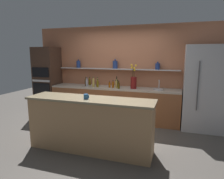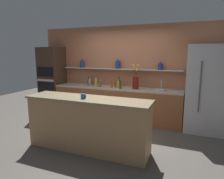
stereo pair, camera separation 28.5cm
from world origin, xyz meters
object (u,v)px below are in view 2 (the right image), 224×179
bottle_spirit_0 (90,82)px  bottle_spirit_2 (100,82)px  bottle_spirit_3 (96,83)px  refrigerator (207,89)px  sink_fixture (161,89)px  bottle_spirit_5 (118,84)px  flower_vase (135,82)px  oven_tower (52,80)px  bottle_sauce_10 (112,85)px  bottle_wine_4 (119,83)px  bottle_spirit_9 (89,82)px  bottle_oil_8 (120,86)px  bottle_oil_1 (100,84)px  bottle_sauce_7 (115,85)px  bottle_oil_6 (93,82)px  coffee_mug (83,96)px

bottle_spirit_0 → bottle_spirit_2: bearing=42.4°
bottle_spirit_3 → refrigerator: bearing=1.6°
sink_fixture → bottle_spirit_5: bearing=-174.1°
flower_vase → sink_fixture: 0.67m
oven_tower → bottle_sauce_10: (2.04, -0.07, -0.02)m
refrigerator → bottle_sauce_10: refrigerator is taller
bottle_wine_4 → bottle_sauce_10: bearing=-151.6°
bottle_wine_4 → bottle_spirit_9: (-0.91, -0.04, -0.00)m
bottle_spirit_2 → bottle_spirit_9: bearing=-156.2°
bottle_oil_8 → oven_tower: bearing=175.6°
bottle_spirit_0 → bottle_oil_8: bearing=-4.4°
bottle_spirit_9 → bottle_oil_1: bearing=-11.7°
bottle_oil_1 → bottle_sauce_7: (0.44, 0.04, -0.00)m
oven_tower → bottle_oil_6: 1.35m
bottle_spirit_0 → bottle_sauce_7: bearing=2.8°
refrigerator → bottle_wine_4: size_ratio=6.80×
bottle_sauce_7 → bottle_spirit_0: bearing=-177.2°
refrigerator → bottle_spirit_5: size_ratio=8.11×
flower_vase → bottle_spirit_3: 1.12m
bottle_spirit_2 → bottle_oil_6: size_ratio=1.02×
flower_vase → bottle_oil_8: 0.41m
bottle_spirit_0 → bottle_oil_6: bearing=97.7°
flower_vase → bottle_spirit_2: flower_vase is taller
bottle_spirit_2 → refrigerator: bearing=-3.0°
bottle_oil_1 → bottle_oil_8: bottle_oil_1 is taller
bottle_spirit_5 → bottle_oil_6: size_ratio=1.06×
bottle_oil_1 → bottle_sauce_10: (0.34, 0.03, -0.01)m
oven_tower → bottle_spirit_5: size_ratio=8.06×
refrigerator → oven_tower: size_ratio=1.01×
bottle_sauce_7 → bottle_spirit_9: bottle_spirit_9 is taller
sink_fixture → bottle_oil_1: 1.65m
sink_fixture → bottle_spirit_9: bottle_spirit_9 is taller
bottle_spirit_0 → sink_fixture: bearing=3.4°
bottle_spirit_0 → bottle_spirit_2: (0.23, 0.21, -0.01)m
bottle_spirit_3 → bottle_sauce_7: size_ratio=1.41×
bottle_spirit_5 → bottle_spirit_3: bearing=-178.8°
bottle_sauce_10 → bottle_oil_8: bearing=-19.6°
bottle_oil_1 → coffee_mug: bottle_oil_1 is taller
flower_vase → bottle_sauce_7: bearing=-177.5°
bottle_spirit_3 → bottle_spirit_5: bottle_spirit_3 is taller
coffee_mug → bottle_oil_1: bearing=105.8°
bottle_oil_8 → bottle_spirit_9: size_ratio=0.83×
bottle_spirit_9 → bottle_oil_6: bearing=81.7°
bottle_wine_4 → flower_vase: bearing=-7.3°
bottle_oil_1 → bottle_spirit_5: 0.54m
bottle_spirit_0 → bottle_sauce_7: (0.76, 0.04, -0.03)m
refrigerator → bottle_sauce_7: 2.26m
bottle_oil_1 → oven_tower: bearing=176.5°
bottle_oil_8 → bottle_sauce_10: bearing=160.4°
sink_fixture → coffee_mug: sink_fixture is taller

